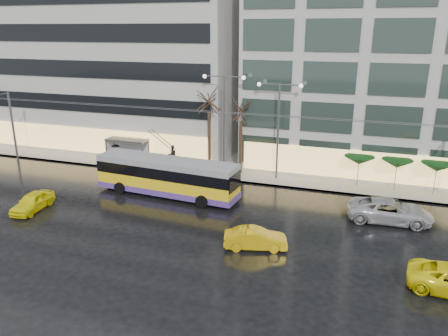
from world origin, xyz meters
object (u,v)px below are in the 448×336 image
at_px(bus_shelter, 125,145).
at_px(street_lamp_near, 224,111).
at_px(taxi_a, 33,202).
at_px(trolleybus, 167,178).

relative_size(bus_shelter, street_lamp_near, 0.47).
distance_m(bus_shelter, taxi_a, 12.63).
height_order(bus_shelter, taxi_a, bus_shelter).
xyz_separation_m(trolleybus, bus_shelter, (-7.71, 6.49, 0.45)).
xyz_separation_m(trolleybus, street_lamp_near, (2.67, 6.60, 4.48)).
bearing_deg(street_lamp_near, taxi_a, -130.70).
bearing_deg(trolleybus, bus_shelter, 139.92).
distance_m(trolleybus, street_lamp_near, 8.42).
distance_m(trolleybus, taxi_a, 10.25).
xyz_separation_m(bus_shelter, taxi_a, (-0.51, -12.55, -1.29)).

